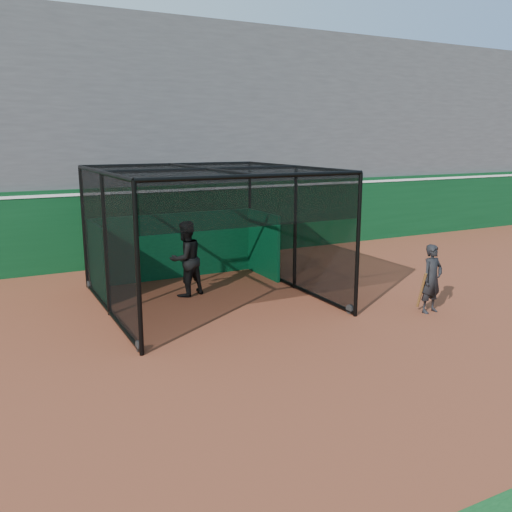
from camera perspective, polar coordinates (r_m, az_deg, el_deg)
name	(u,v)px	position (r m, az deg, el deg)	size (l,w,h in m)	color
ground	(275,349)	(10.64, 1.97, -9.78)	(120.00, 120.00, 0.00)	brown
outfield_wall	(147,224)	(17.96, -11.40, 3.37)	(50.00, 0.50, 2.50)	#0A3919
grandstand	(115,125)	(21.42, -14.66, 13.17)	(50.00, 7.85, 8.95)	#4C4C4F
batting_cage	(208,237)	(13.37, -5.05, 2.05)	(5.08, 5.46, 3.27)	black
batter	(186,259)	(13.99, -7.41, -0.29)	(0.95, 0.74, 1.95)	black
on_deck_player	(432,279)	(13.21, 18.02, -2.30)	(0.64, 0.45, 1.61)	black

